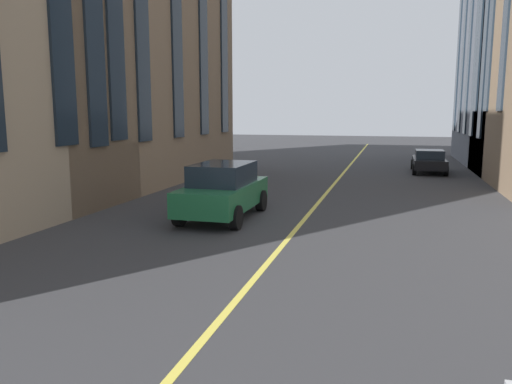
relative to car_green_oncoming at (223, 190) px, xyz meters
The scene contains 4 objects.
lane_centre_line 3.77m from the car_green_oncoming, 48.34° to the right, with size 80.00×0.16×0.01m.
car_green_oncoming is the anchor object (origin of this frame).
car_black_parked_a 17.40m from the car_green_oncoming, 25.97° to the right, with size 4.40×1.95×1.37m.
building_left_far 14.94m from the car_green_oncoming, 56.60° to the left, with size 17.62×12.21×16.79m.
Camera 1 is at (1.57, -2.80, 3.58)m, focal length 35.34 mm.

